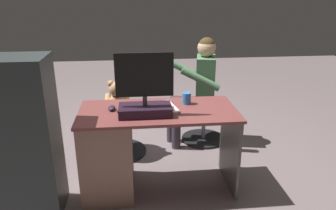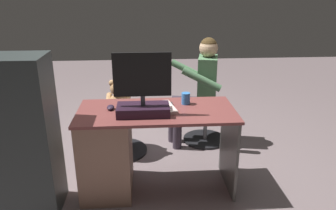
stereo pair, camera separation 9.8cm
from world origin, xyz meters
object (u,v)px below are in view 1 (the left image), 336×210
at_px(cup, 187,98).
at_px(keyboard, 149,107).
at_px(office_chair_teddy, 119,131).
at_px(teddy_bear, 117,99).
at_px(desk, 119,149).
at_px(visitor_chair, 204,118).
at_px(computer_mouse, 112,108).
at_px(monitor, 145,97).
at_px(tv_remote, 123,109).
at_px(person, 199,82).

bearing_deg(cup, keyboard, 11.24).
height_order(office_chair_teddy, teddy_bear, teddy_bear).
bearing_deg(desk, visitor_chair, -136.27).
bearing_deg(visitor_chair, teddy_bear, 11.58).
xyz_separation_m(keyboard, computer_mouse, (0.31, 0.03, 0.01)).
bearing_deg(monitor, computer_mouse, -25.29).
height_order(monitor, computer_mouse, monitor).
xyz_separation_m(tv_remote, visitor_chair, (-0.88, -0.86, -0.48)).
height_order(tv_remote, visitor_chair, tv_remote).
bearing_deg(teddy_bear, monitor, 108.60).
relative_size(monitor, cup, 4.99).
xyz_separation_m(office_chair_teddy, person, (-0.89, -0.19, 0.46)).
bearing_deg(office_chair_teddy, desk, 92.69).
bearing_deg(visitor_chair, cup, 66.41).
relative_size(desk, monitor, 2.62).
height_order(computer_mouse, visitor_chair, computer_mouse).
bearing_deg(visitor_chair, office_chair_teddy, 12.31).
xyz_separation_m(tv_remote, teddy_bear, (0.08, -0.66, -0.13)).
height_order(tv_remote, office_chair_teddy, tv_remote).
bearing_deg(visitor_chair, keyboard, 51.42).
xyz_separation_m(keyboard, visitor_chair, (-0.66, -0.83, -0.48)).
relative_size(desk, keyboard, 3.12).
distance_m(keyboard, tv_remote, 0.23).
bearing_deg(desk, monitor, 159.02).
xyz_separation_m(computer_mouse, teddy_bear, (-0.01, -0.66, -0.14)).
height_order(keyboard, tv_remote, keyboard).
xyz_separation_m(monitor, visitor_chair, (-0.70, -0.98, -0.61)).
bearing_deg(computer_mouse, visitor_chair, -138.74).
relative_size(monitor, teddy_bear, 1.40).
xyz_separation_m(office_chair_teddy, teddy_bear, (0.00, -0.01, 0.36)).
bearing_deg(person, visitor_chair, -167.69).
relative_size(keyboard, person, 0.35).
height_order(desk, cup, cup).
relative_size(cup, visitor_chair, 0.20).
xyz_separation_m(tv_remote, person, (-0.80, -0.84, -0.04)).
distance_m(desk, person, 1.26).
distance_m(computer_mouse, office_chair_teddy, 0.82).
xyz_separation_m(desk, tv_remote, (-0.05, -0.03, 0.35)).
relative_size(cup, office_chair_teddy, 0.17).
distance_m(monitor, visitor_chair, 1.35).
xyz_separation_m(desk, visitor_chair, (-0.93, -0.89, -0.12)).
distance_m(cup, teddy_bear, 0.87).
relative_size(teddy_bear, visitor_chair, 0.71).
distance_m(cup, tv_remote, 0.56).
bearing_deg(office_chair_teddy, visitor_chair, -167.69).
bearing_deg(computer_mouse, monitor, 154.71).
bearing_deg(office_chair_teddy, keyboard, 116.31).
xyz_separation_m(monitor, cup, (-0.37, -0.22, -0.10)).
height_order(monitor, keyboard, monitor).
distance_m(office_chair_teddy, visitor_chair, 0.99).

